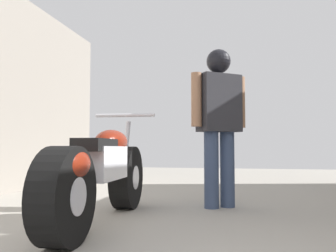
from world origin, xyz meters
name	(u,v)px	position (x,y,z in m)	size (l,w,h in m)	color
ground_plane	(198,212)	(0.00, 3.21, 0.00)	(15.43, 15.43, 0.00)	#9E998E
motorcycle_maroon_cruiser	(101,174)	(-0.74, 2.50, 0.42)	(0.64, 2.15, 1.00)	black
mechanic_in_blue	(219,112)	(0.19, 3.55, 1.04)	(0.61, 0.49, 1.73)	#384766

